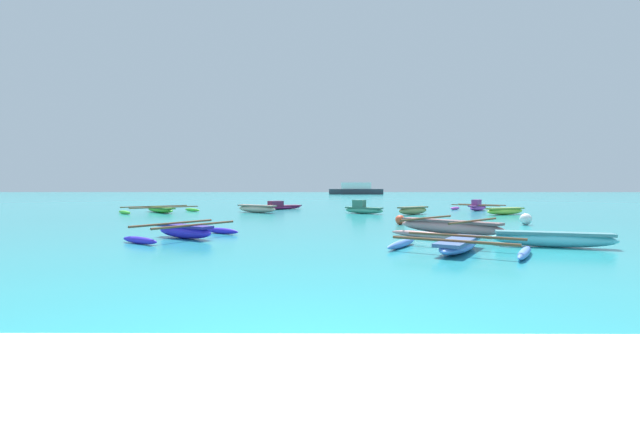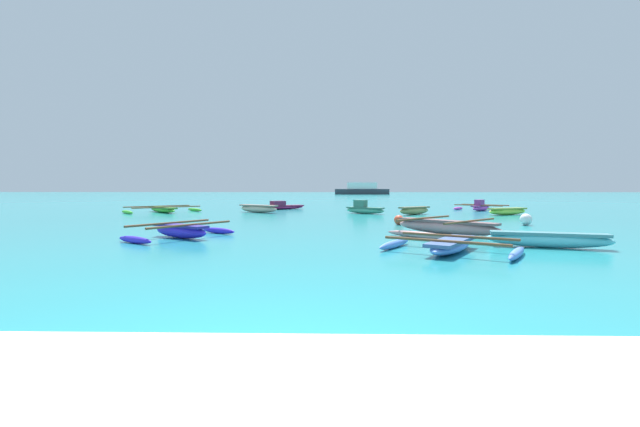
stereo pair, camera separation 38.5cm
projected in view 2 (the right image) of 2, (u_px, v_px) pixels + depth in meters
name	position (u px, v px, depth m)	size (l,w,h in m)	color
ground_plane	(257.00, 394.00, 3.27)	(240.00, 240.00, 0.00)	teal
moored_boat_0	(163.00, 209.00, 26.25)	(4.62, 4.44, 0.39)	green
moored_boat_1	(364.00, 209.00, 25.04)	(2.36, 1.89, 0.80)	#51B18E
moored_boat_2	(451.00, 245.00, 10.28)	(3.61, 3.18, 0.37)	#5987E6
moored_boat_3	(258.00, 208.00, 26.05)	(2.76, 2.13, 0.47)	beige
moored_boat_4	(282.00, 206.00, 29.77)	(3.13, 2.53, 0.60)	#A22463
moored_boat_5	(414.00, 210.00, 24.16)	(2.12, 1.78, 0.45)	#9B9759
moored_boat_6	(481.00, 207.00, 28.04)	(3.46, 3.30, 0.74)	#D54DCB
moored_boat_7	(507.00, 211.00, 23.92)	(2.58, 1.49, 0.39)	#B3E94C
moored_boat_8	(548.00, 239.00, 11.09)	(3.05, 1.29, 0.40)	#66D0E1
moored_boat_9	(446.00, 227.00, 14.21)	(4.07, 4.04, 0.52)	tan
moored_boat_10	(181.00, 231.00, 13.16)	(3.06, 3.55, 0.47)	#3424D2
mooring_buoy_0	(399.00, 220.00, 17.74)	(0.40, 0.40, 0.40)	#E54C2D
mooring_buoy_1	(526.00, 219.00, 17.53)	(0.48, 0.48, 0.48)	white
distant_ferry	(362.00, 190.00, 87.55)	(11.00, 2.42, 2.42)	#2D333D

